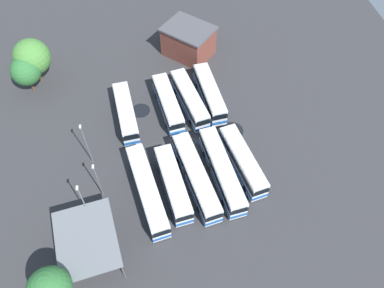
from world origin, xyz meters
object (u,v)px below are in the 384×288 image
(lamp_post_near_entrance, at_px, (86,143))
(tree_northwest, at_px, (32,57))
(lamp_post_far_corner, at_px, (98,180))
(bus_row1_slot3, at_px, (222,170))
(bus_row0_slot3, at_px, (190,99))
(bus_row1_slot0, at_px, (147,190))
(bus_row0_slot0, at_px, (126,113))
(bus_row1_slot4, at_px, (243,161))
(lamp_post_by_building, at_px, (85,204))
(tree_west_edge, at_px, (26,71))
(bus_row1_slot1, at_px, (173,184))
(bus_row0_slot2, at_px, (168,103))
(maintenance_shelter, at_px, (86,239))
(bus_row1_slot2, at_px, (196,176))
(bus_row0_slot4, at_px, (210,93))
(depot_building, at_px, (188,41))

(lamp_post_near_entrance, height_order, tree_northwest, tree_northwest)
(lamp_post_far_corner, height_order, tree_northwest, tree_northwest)
(bus_row1_slot3, relative_size, tree_northwest, 1.69)
(bus_row0_slot3, xyz_separation_m, bus_row1_slot0, (16.57, -8.76, 0.00))
(bus_row0_slot0, xyz_separation_m, bus_row1_slot4, (12.57, 16.74, 0.00))
(bus_row0_slot3, relative_size, lamp_post_by_building, 1.35)
(bus_row1_slot4, bearing_deg, bus_row1_slot3, -72.79)
(bus_row1_slot4, xyz_separation_m, tree_west_edge, (-22.50, -32.92, 2.70))
(bus_row1_slot1, xyz_separation_m, tree_northwest, (-27.12, -20.92, 3.62))
(lamp_post_far_corner, bearing_deg, bus_row0_slot2, 142.04)
(bus_row0_slot0, xyz_separation_m, tree_west_edge, (-9.93, -16.17, 2.70))
(bus_row1_slot4, distance_m, tree_northwest, 40.52)
(bus_row0_slot3, bearing_deg, lamp_post_near_entrance, -62.00)
(maintenance_shelter, distance_m, lamp_post_far_corner, 8.73)
(bus_row1_slot1, height_order, bus_row1_slot3, same)
(bus_row1_slot3, height_order, lamp_post_far_corner, lamp_post_far_corner)
(bus_row0_slot3, height_order, maintenance_shelter, maintenance_shelter)
(bus_row1_slot0, distance_m, tree_northwest, 32.63)
(lamp_post_near_entrance, relative_size, tree_west_edge, 1.21)
(bus_row1_slot2, bearing_deg, tree_west_edge, -133.26)
(bus_row1_slot4, bearing_deg, maintenance_shelter, -66.62)
(maintenance_shelter, bearing_deg, bus_row0_slot4, 140.15)
(depot_building, bearing_deg, lamp_post_far_corner, -30.67)
(bus_row1_slot1, bearing_deg, depot_building, 166.91)
(bus_row0_slot0, relative_size, bus_row1_slot1, 0.96)
(bus_row0_slot2, bearing_deg, bus_row0_slot0, -82.13)
(lamp_post_far_corner, bearing_deg, bus_row0_slot0, 162.27)
(bus_row0_slot2, distance_m, tree_northwest, 25.16)
(bus_row0_slot0, xyz_separation_m, lamp_post_near_entrance, (7.56, -5.90, 2.84))
(bus_row1_slot2, relative_size, depot_building, 1.31)
(bus_row0_slot2, height_order, tree_west_edge, tree_west_edge)
(bus_row0_slot0, bearing_deg, lamp_post_far_corner, -17.73)
(bus_row0_slot0, bearing_deg, bus_row1_slot2, 33.57)
(bus_row1_slot2, distance_m, lamp_post_near_entrance, 16.84)
(bus_row0_slot3, height_order, lamp_post_by_building, lamp_post_by_building)
(bus_row0_slot2, height_order, lamp_post_by_building, lamp_post_by_building)
(bus_row0_slot0, distance_m, lamp_post_far_corner, 14.71)
(bus_row0_slot0, distance_m, bus_row1_slot2, 16.92)
(bus_row0_slot2, bearing_deg, bus_row1_slot3, 22.80)
(bus_row1_slot3, height_order, lamp_post_near_entrance, lamp_post_near_entrance)
(bus_row1_slot4, xyz_separation_m, depot_building, (-28.00, -3.81, 1.07))
(bus_row0_slot3, relative_size, bus_row1_slot2, 0.85)
(bus_row1_slot0, xyz_separation_m, lamp_post_far_corner, (-1.37, -6.53, 2.29))
(maintenance_shelter, bearing_deg, bus_row1_slot2, 118.40)
(bus_row0_slot3, distance_m, lamp_post_near_entrance, 19.21)
(bus_row1_slot1, xyz_separation_m, lamp_post_far_corner, (-0.96, -10.32, 2.29))
(bus_row1_slot3, relative_size, lamp_post_near_entrance, 1.70)
(bus_row1_slot0, xyz_separation_m, tree_west_edge, (-25.14, -18.28, 2.70))
(bus_row0_slot0, xyz_separation_m, depot_building, (-15.43, 12.93, 1.07))
(maintenance_shelter, xyz_separation_m, lamp_post_far_corner, (-8.58, 1.60, -0.01))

